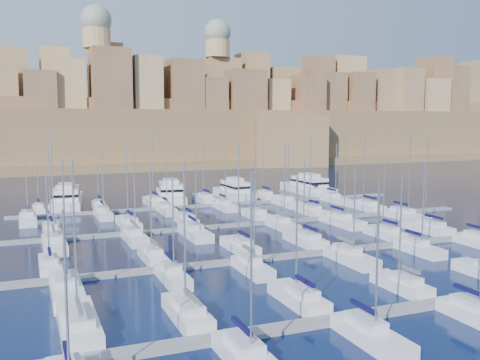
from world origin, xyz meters
name	(u,v)px	position (x,y,z in m)	size (l,w,h in m)	color
ground	(287,236)	(0.00, 0.00, 0.00)	(600.00, 600.00, 0.00)	black
pontoon_near	(444,302)	(0.00, -34.00, 0.20)	(84.00, 2.00, 0.40)	slate
pontoon_mid_near	(327,252)	(0.00, -12.00, 0.20)	(84.00, 2.00, 0.40)	slate
pontoon_mid_far	(261,223)	(0.00, 10.00, 0.20)	(84.00, 2.00, 0.40)	slate
pontoon_far	(219,205)	(0.00, 32.00, 0.20)	(84.00, 2.00, 0.40)	slate
sailboat_0	(78,324)	(-34.29, -27.86, 0.77)	(3.16, 10.53, 15.12)	silver
sailboat_1	(187,313)	(-24.84, -28.69, 0.74)	(2.65, 8.85, 14.04)	silver
sailboat_2	(299,297)	(-13.42, -28.70, 0.73)	(2.65, 8.82, 13.03)	silver
sailboat_3	(402,284)	(-1.23, -29.13, 0.72)	(2.39, 7.96, 12.61)	silver
sailboat_7	(248,358)	(-23.33, -39.36, 0.75)	(2.69, 8.95, 14.92)	silver
sailboat_8	(371,335)	(-12.38, -39.17, 0.74)	(2.57, 8.56, 13.63)	silver
sailboat_9	(475,314)	(-0.81, -38.75, 0.72)	(2.31, 7.71, 12.07)	silver
sailboat_12	(50,265)	(-35.70, -7.03, 0.72)	(2.45, 8.15, 11.96)	silver
sailboat_13	(152,256)	(-23.16, -7.06, 0.72)	(2.43, 8.09, 11.87)	silver
sailboat_14	(240,246)	(-10.70, -6.58, 0.76)	(2.72, 9.07, 15.78)	silver
sailboat_15	(305,240)	(-0.37, -6.49, 0.74)	(2.77, 9.25, 12.98)	silver
sailboat_16	(385,233)	(13.35, -6.99, 0.72)	(2.47, 8.24, 12.05)	silver
sailboat_17	(427,228)	(22.31, -6.20, 0.76)	(2.95, 9.84, 15.66)	silver
sailboat_18	(67,290)	(-34.54, -17.96, 0.76)	(3.05, 10.16, 14.66)	silver
sailboat_19	(173,276)	(-23.08, -16.93, 0.72)	(2.42, 8.07, 12.44)	silver
sailboat_20	(252,267)	(-13.36, -16.95, 0.72)	(2.44, 8.12, 12.57)	silver
sailboat_21	(351,257)	(0.11, -17.48, 0.74)	(2.76, 9.19, 13.30)	silver
sailboat_22	(419,248)	(11.42, -16.96, 0.73)	(2.44, 8.14, 13.03)	silver
sailboat_24	(51,230)	(-34.51, 15.07, 0.74)	(2.51, 8.35, 14.03)	silver
sailboat_25	(129,223)	(-22.08, 15.74, 0.76)	(2.91, 9.72, 15.25)	silver
sailboat_26	(186,220)	(-12.18, 14.98, 0.73)	(2.45, 8.17, 12.70)	silver
sailboat_27	(256,215)	(1.31, 15.16, 0.74)	(2.56, 8.54, 13.56)	silver
sailboat_28	(311,211)	(12.78, 15.07, 0.73)	(2.51, 8.35, 13.07)	silver
sailboat_29	(365,206)	(25.85, 15.93, 0.76)	(3.03, 10.11, 14.78)	silver
sailboat_30	(54,244)	(-34.61, 3.91, 0.78)	(3.13, 10.43, 17.24)	silver
sailboat_31	(135,237)	(-23.18, 4.65, 0.74)	(2.67, 8.91, 14.30)	silver
sailboat_32	(195,233)	(-13.89, 4.22, 0.75)	(2.94, 9.80, 13.83)	silver
sailboat_33	(283,225)	(1.56, 4.84, 0.74)	(2.56, 8.54, 14.47)	silver
sailboat_34	(342,221)	(12.55, 3.88, 0.77)	(3.14, 10.48, 16.37)	silver
sailboat_35	(406,215)	(26.32, 4.04, 0.77)	(3.05, 10.16, 16.45)	silver
sailboat_36	(39,209)	(-35.86, 36.75, 0.72)	(2.31, 7.70, 12.12)	silver
sailboat_37	(99,206)	(-24.30, 36.86, 0.71)	(2.38, 7.94, 11.43)	silver
sailboat_38	(154,202)	(-12.73, 37.72, 0.77)	(2.91, 9.69, 16.41)	silver
sailboat_39	(204,199)	(-1.36, 37.69, 0.76)	(2.89, 9.62, 15.06)	silver
sailboat_40	(264,196)	(12.95, 37.38, 0.74)	(2.70, 8.99, 13.60)	silver
sailboat_41	(311,193)	(25.51, 37.53, 0.75)	(2.79, 9.29, 14.83)	silver
sailboat_42	(28,219)	(-37.91, 26.37, 0.74)	(2.85, 9.50, 13.62)	silver
sailboat_43	(103,214)	(-24.80, 26.77, 0.74)	(2.60, 8.67, 14.15)	silver
sailboat_44	(166,210)	(-12.70, 27.01, 0.72)	(2.46, 8.19, 12.28)	silver
sailboat_45	(225,206)	(-0.62, 26.72, 0.72)	(2.64, 8.79, 11.82)	silver
sailboat_46	(287,202)	(13.24, 26.33, 0.74)	(2.87, 9.57, 13.41)	silver
sailboat_47	(334,199)	(25.30, 26.80, 0.73)	(2.58, 8.61, 13.28)	silver
motor_yacht_a	(67,198)	(-30.09, 42.91, 1.73)	(8.26, 20.16, 5.25)	silver
motor_yacht_b	(171,193)	(-7.76, 42.67, 1.73)	(9.18, 19.80, 5.25)	silver
motor_yacht_c	(234,191)	(6.90, 40.61, 1.73)	(5.27, 15.02, 5.25)	silver
motor_yacht_d	(308,186)	(27.40, 42.34, 1.73)	(6.28, 18.61, 5.25)	silver
fortified_city	(120,128)	(-0.19, 155.26, 14.74)	(460.00, 108.95, 59.52)	brown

